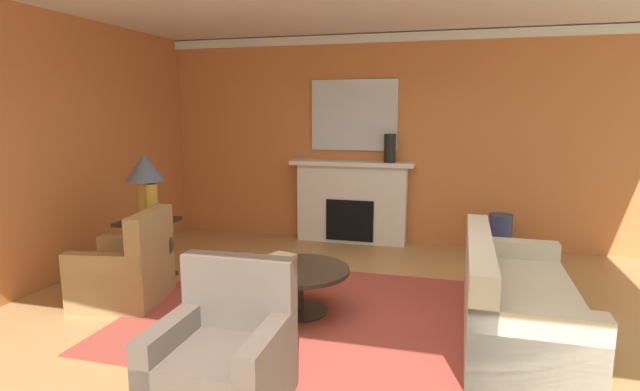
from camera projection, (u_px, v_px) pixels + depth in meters
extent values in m
plane|color=tan|center=(347.00, 325.00, 4.60)|extent=(8.90, 8.90, 0.00)
cube|color=#CC723D|center=(394.00, 140.00, 7.29)|extent=(7.45, 0.12, 3.01)
cube|color=#CC723D|center=(45.00, 150.00, 5.54)|extent=(0.12, 6.68, 3.01)
cube|color=white|center=(395.00, 38.00, 6.98)|extent=(7.45, 0.08, 0.12)
cube|color=#993D33|center=(298.00, 312.00, 4.87)|extent=(3.14, 2.68, 0.01)
cube|color=white|center=(352.00, 204.00, 7.40)|extent=(1.60, 0.25, 1.14)
cube|color=black|center=(351.00, 219.00, 7.42)|extent=(0.70, 0.26, 0.60)
cube|color=white|center=(352.00, 163.00, 7.27)|extent=(1.80, 0.35, 0.06)
cube|color=silver|center=(354.00, 115.00, 7.30)|extent=(1.26, 0.04, 1.02)
cube|color=beige|center=(519.00, 312.00, 4.32)|extent=(0.92, 2.11, 0.45)
cube|color=beige|center=(479.00, 261.00, 4.34)|extent=(0.22, 2.10, 0.40)
cube|color=beige|center=(535.00, 353.00, 3.41)|extent=(0.90, 0.21, 0.62)
cube|color=beige|center=(510.00, 269.00, 5.21)|extent=(0.90, 0.21, 0.62)
cube|color=#9E7A4C|center=(123.00, 281.00, 5.12)|extent=(0.93, 0.93, 0.44)
cube|color=#9E7A4C|center=(150.00, 236.00, 5.01)|extent=(0.30, 0.82, 0.51)
cube|color=#9E7A4C|center=(137.00, 264.00, 5.43)|extent=(0.81, 0.28, 0.60)
cube|color=#9E7A4C|center=(106.00, 284.00, 4.79)|extent=(0.81, 0.28, 0.60)
cube|color=brown|center=(221.00, 378.00, 3.27)|extent=(0.81, 0.81, 0.44)
cube|color=brown|center=(239.00, 291.00, 3.49)|extent=(0.80, 0.17, 0.51)
cube|color=brown|center=(175.00, 360.00, 3.33)|extent=(0.15, 0.80, 0.60)
cube|color=brown|center=(269.00, 373.00, 3.17)|extent=(0.15, 0.80, 0.60)
cylinder|color=#2D2319|center=(297.00, 270.00, 4.80)|extent=(1.00, 1.00, 0.04)
cylinder|color=#2D2319|center=(298.00, 293.00, 4.83)|extent=(0.12, 0.12, 0.41)
cylinder|color=#2D2319|center=(298.00, 311.00, 4.87)|extent=(0.56, 0.56, 0.03)
cube|color=#2D2319|center=(148.00, 222.00, 5.74)|extent=(0.56, 0.56, 0.04)
cube|color=#2D2319|center=(150.00, 251.00, 5.80)|extent=(0.10, 0.10, 0.66)
cube|color=#2D2319|center=(151.00, 277.00, 5.85)|extent=(0.45, 0.45, 0.04)
cylinder|color=#B28E38|center=(147.00, 200.00, 5.70)|extent=(0.18, 0.18, 0.45)
cone|color=#4C566B|center=(145.00, 168.00, 5.64)|extent=(0.44, 0.44, 0.30)
cylinder|color=#B7892D|center=(152.00, 204.00, 5.55)|extent=(0.14, 0.14, 0.44)
cylinder|color=black|center=(390.00, 148.00, 7.07)|extent=(0.17, 0.17, 0.40)
cylinder|color=navy|center=(500.00, 236.00, 6.62)|extent=(0.31, 0.31, 0.59)
cube|color=tan|center=(280.00, 265.00, 4.81)|extent=(0.20, 0.17, 0.05)
cube|color=tan|center=(282.00, 257.00, 4.88)|extent=(0.28, 0.25, 0.06)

